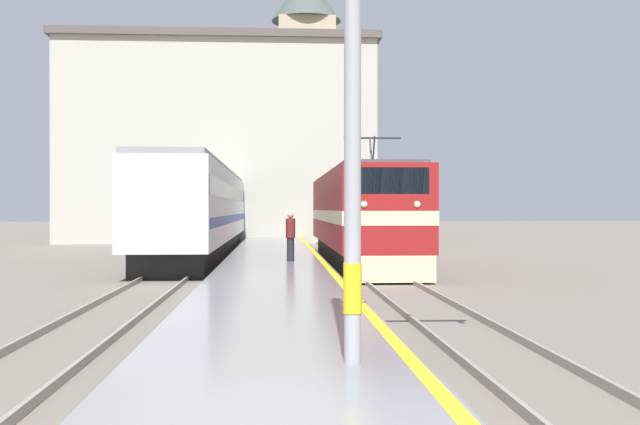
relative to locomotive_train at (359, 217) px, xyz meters
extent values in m
plane|color=#70665B|center=(-3.46, 5.65, -1.98)|extent=(200.00, 200.00, 0.00)
cube|color=slate|center=(-3.46, 0.65, -1.75)|extent=(3.67, 140.00, 0.45)
cube|color=yellow|center=(-1.78, 0.65, -1.53)|extent=(0.20, 140.00, 0.00)
cube|color=#70665B|center=(0.00, 0.65, -1.97)|extent=(2.84, 140.00, 0.02)
cube|color=gray|center=(-0.72, 0.65, -1.89)|extent=(0.07, 140.00, 0.14)
cube|color=gray|center=(0.72, 0.65, -1.89)|extent=(0.07, 140.00, 0.14)
cube|color=#70665B|center=(-6.93, 0.65, -1.97)|extent=(2.83, 140.00, 0.02)
cube|color=gray|center=(-7.65, 0.65, -1.89)|extent=(0.07, 140.00, 0.14)
cube|color=gray|center=(-6.21, 0.65, -1.89)|extent=(0.07, 140.00, 0.14)
cube|color=black|center=(0.00, 0.04, -1.53)|extent=(2.46, 15.65, 0.90)
cube|color=maroon|center=(0.00, 0.04, 0.32)|extent=(2.90, 17.01, 2.79)
cube|color=beige|center=(0.00, 0.04, 0.04)|extent=(2.92, 17.03, 0.44)
cube|color=beige|center=(0.00, -8.31, -1.48)|extent=(2.75, 0.30, 0.81)
cube|color=black|center=(0.00, -8.40, 1.16)|extent=(2.32, 0.12, 0.80)
sphere|color=white|center=(-0.80, -8.44, 0.46)|extent=(0.20, 0.20, 0.20)
sphere|color=white|center=(0.80, -8.44, 0.46)|extent=(0.20, 0.20, 0.20)
cube|color=#4C4C51|center=(0.00, 0.04, 1.77)|extent=(2.61, 16.16, 0.12)
cylinder|color=#333333|center=(0.00, -4.56, 2.33)|extent=(0.06, 0.63, 1.03)
cylinder|color=#333333|center=(0.00, -3.86, 2.33)|extent=(0.06, 0.63, 1.03)
cube|color=#262626|center=(0.00, -4.21, 2.83)|extent=(2.03, 0.08, 0.06)
cube|color=black|center=(-6.93, 14.63, -1.53)|extent=(2.47, 42.50, 0.90)
cube|color=silver|center=(-6.93, 14.63, 0.47)|extent=(2.90, 44.27, 3.10)
cube|color=black|center=(-6.93, 14.63, 1.09)|extent=(2.92, 43.39, 0.64)
cube|color=navy|center=(-6.93, 14.63, -0.15)|extent=(2.92, 43.39, 0.36)
cube|color=gray|center=(-6.93, 14.63, 2.12)|extent=(2.67, 44.27, 0.20)
cylinder|color=#9E9EA3|center=(-2.51, -21.63, 2.66)|extent=(0.20, 0.20, 8.37)
cylinder|color=yellow|center=(-2.51, -21.63, -0.63)|extent=(0.22, 0.22, 0.60)
cylinder|color=#23232D|center=(-2.90, -4.12, -1.12)|extent=(0.26, 0.26, 0.82)
cylinder|color=maroon|center=(-2.90, -4.12, -0.36)|extent=(0.34, 0.34, 0.69)
sphere|color=tan|center=(-2.90, -4.12, 0.09)|extent=(0.22, 0.22, 0.22)
cube|color=tan|center=(-0.78, 33.56, 7.20)|extent=(4.75, 4.75, 18.36)
cylinder|color=black|center=(-0.78, 31.16, 13.06)|extent=(3.62, 0.06, 3.62)
cylinder|color=white|center=(-0.78, 31.13, 13.06)|extent=(3.32, 0.10, 3.32)
cube|color=#B7B2A3|center=(-7.29, 21.86, 4.77)|extent=(21.11, 7.35, 13.48)
cube|color=#564C47|center=(-7.29, 21.86, 11.76)|extent=(21.71, 7.95, 0.50)
camera|label=1|loc=(-3.44, -30.56, 0.33)|focal=42.00mm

